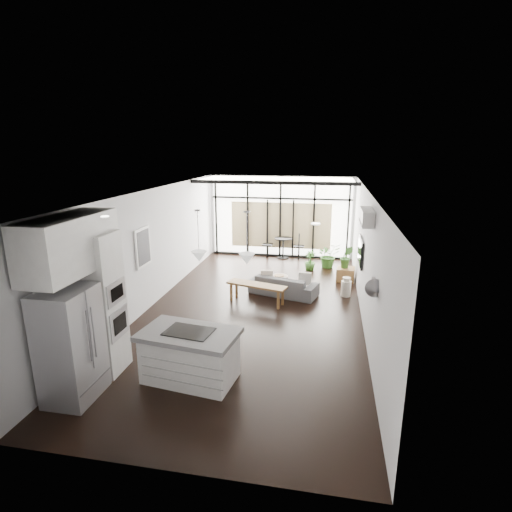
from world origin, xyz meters
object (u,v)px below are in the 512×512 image
(console_bench, at_px, (257,293))
(tv, at_px, (361,251))
(island, at_px, (190,356))
(sofa, at_px, (284,282))
(milk_can, at_px, (346,287))
(fridge, at_px, (71,345))
(pouf, at_px, (279,282))

(console_bench, xyz_separation_m, tv, (2.48, 0.54, 1.06))
(island, relative_size, sofa, 0.89)
(island, xyz_separation_m, milk_can, (2.66, 4.41, -0.18))
(console_bench, relative_size, tv, 1.37)
(fridge, bearing_deg, pouf, 65.36)
(fridge, relative_size, sofa, 1.00)
(sofa, xyz_separation_m, pouf, (-0.16, 0.39, -0.16))
(island, xyz_separation_m, console_bench, (0.47, 3.53, -0.19))
(milk_can, bearing_deg, fridge, -129.28)
(console_bench, relative_size, milk_can, 2.98)
(island, height_order, milk_can, island)
(fridge, distance_m, sofa, 5.69)
(island, xyz_separation_m, tv, (2.94, 4.07, 0.87))
(island, height_order, console_bench, island)
(console_bench, bearing_deg, tv, 27.54)
(island, bearing_deg, fridge, -145.75)
(pouf, bearing_deg, tv, -14.90)
(island, height_order, tv, tv)
(island, distance_m, console_bench, 3.57)
(island, relative_size, pouf, 3.34)
(fridge, bearing_deg, sofa, 62.24)
(console_bench, distance_m, milk_can, 2.37)
(fridge, bearing_deg, island, 26.39)
(fridge, height_order, pouf, fridge)
(fridge, relative_size, milk_can, 3.48)
(sofa, relative_size, tv, 1.60)
(island, height_order, pouf, island)
(pouf, relative_size, milk_can, 0.93)
(console_bench, xyz_separation_m, milk_can, (2.20, 0.87, 0.01))
(pouf, bearing_deg, sofa, -67.63)
(sofa, relative_size, console_bench, 1.17)
(console_bench, bearing_deg, milk_can, 37.02)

